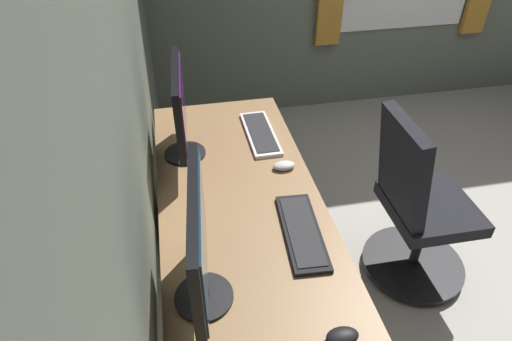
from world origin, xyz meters
name	(u,v)px	position (x,y,z in m)	size (l,w,h in m)	color
wall_back	(114,89)	(0.00, 2.07, 1.30)	(4.61, 0.10, 2.60)	slate
desk	(244,226)	(-0.08, 1.65, 0.66)	(1.92, 0.69, 0.73)	#936D47
drawer_pedestal	(235,252)	(0.07, 1.68, 0.35)	(0.40, 0.51, 0.69)	#936D47
monitor_primary	(180,108)	(0.40, 1.86, 0.99)	(0.51, 0.20, 0.45)	black
monitor_secondary	(199,244)	(-0.46, 1.85, 0.99)	(0.52, 0.20, 0.46)	black
keyboard_main	(260,133)	(0.49, 1.46, 0.74)	(0.42, 0.14, 0.02)	silver
keyboard_spare	(302,231)	(-0.23, 1.45, 0.74)	(0.43, 0.17, 0.02)	black
mouse_main	(342,336)	(-0.70, 1.46, 0.75)	(0.06, 0.10, 0.03)	black
mouse_spare	(284,166)	(0.19, 1.41, 0.75)	(0.06, 0.10, 0.03)	silver
office_chair	(416,210)	(0.06, 0.74, 0.46)	(0.56, 0.56, 0.97)	black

